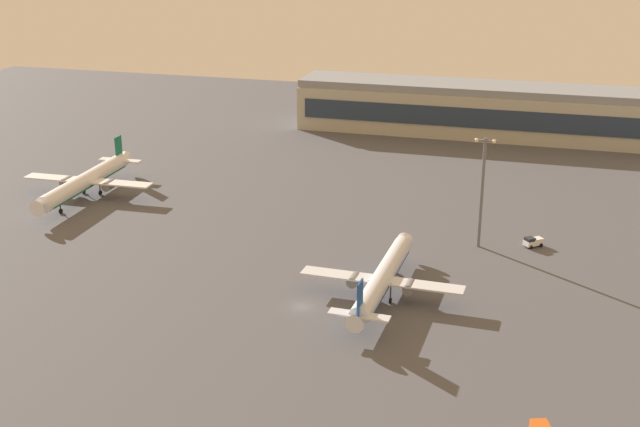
# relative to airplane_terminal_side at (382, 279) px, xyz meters

# --- Properties ---
(ground_plane) EXTENTS (416.00, 416.00, 0.00)m
(ground_plane) POSITION_rel_airplane_terminal_side_xyz_m (-13.25, -7.82, -3.85)
(ground_plane) COLOR #4C4C51
(terminal_building) EXTENTS (144.42, 22.40, 16.40)m
(terminal_building) POSITION_rel_airplane_terminal_side_xyz_m (17.77, 130.19, 4.25)
(terminal_building) COLOR #B2AD99
(terminal_building) RESTS_ON ground
(airplane_terminal_side) EXTENTS (30.83, 39.65, 10.18)m
(airplane_terminal_side) POSITION_rel_airplane_terminal_side_xyz_m (0.00, 0.00, 0.00)
(airplane_terminal_side) COLOR silver
(airplane_terminal_side) RESTS_ON ground
(airplane_near_gate) EXTENTS (34.37, 44.20, 11.35)m
(airplane_near_gate) POSITION_rel_airplane_terminal_side_xyz_m (-84.25, 37.20, 0.44)
(airplane_near_gate) COLOR white
(airplane_near_gate) RESTS_ON ground
(cargo_loader) EXTENTS (4.42, 4.17, 2.25)m
(cargo_loader) POSITION_rel_airplane_terminal_side_xyz_m (26.07, 33.88, -2.67)
(cargo_loader) COLOR white
(cargo_loader) RESTS_ON ground
(apron_light_west) EXTENTS (4.80, 0.90, 24.14)m
(apron_light_west) POSITION_rel_airplane_terminal_side_xyz_m (14.71, 30.83, 10.04)
(apron_light_west) COLOR slate
(apron_light_west) RESTS_ON ground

